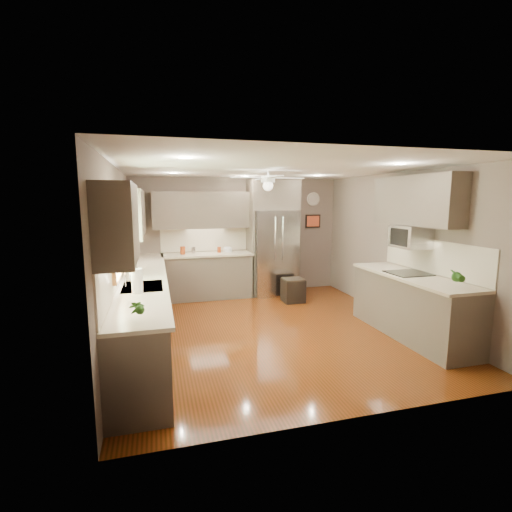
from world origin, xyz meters
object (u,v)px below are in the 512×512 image
canister_d (219,250)px  potted_plant_left (137,308)px  bowl (228,251)px  refrigerator (273,240)px  soap_bottle (133,276)px  potted_plant_right (457,276)px  canister_a (183,250)px  microwave (410,237)px  canister_b (193,250)px  paper_towel (137,281)px  stool (293,290)px

canister_d → potted_plant_left: potted_plant_left is taller
bowl → refrigerator: bearing=-4.2°
soap_bottle → potted_plant_left: (0.13, -1.72, 0.04)m
potted_plant_right → canister_a: bearing=129.3°
canister_d → potted_plant_left: size_ratio=0.45×
microwave → canister_a: bearing=139.9°
bowl → microwave: size_ratio=0.35×
canister_a → bowl: bearing=2.6°
canister_b → bowl: size_ratio=0.67×
bowl → microwave: (2.31, -2.78, 0.52)m
canister_d → potted_plant_right: size_ratio=0.40×
potted_plant_right → refrigerator: refrigerator is taller
paper_towel → canister_a: bearing=76.0°
microwave → stool: (-1.14, 1.98, -1.24)m
canister_b → soap_bottle: soap_bottle is taller
potted_plant_right → potted_plant_left: bearing=-175.3°
soap_bottle → paper_towel: bearing=-82.1°
canister_a → stool: size_ratio=0.34×
canister_a → bowl: canister_a is taller
potted_plant_right → paper_towel: 3.96m
canister_b → microwave: (3.03, -2.79, 0.47)m
canister_b → potted_plant_left: bearing=-102.6°
soap_bottle → potted_plant_right: (3.97, -1.41, 0.06)m
refrigerator → stool: 1.21m
potted_plant_left → canister_b: bearing=77.4°
canister_b → potted_plant_left: potted_plant_left is taller
canister_b → stool: bearing=-23.2°
soap_bottle → stool: soap_bottle is taller
potted_plant_left → stool: size_ratio=0.55×
refrigerator → canister_d: bearing=175.2°
canister_b → canister_d: canister_b is taller
canister_d → canister_b: bearing=-178.8°
soap_bottle → microwave: bearing=-4.5°
bowl → stool: bowl is taller
canister_a → stool: (2.11, -0.75, -0.78)m
stool → soap_bottle: bearing=-150.6°
refrigerator → microwave: bearing=-63.9°
microwave → paper_towel: size_ratio=1.66×
canister_d → potted_plant_left: (-1.47, -4.21, 0.07)m
potted_plant_right → bowl: potted_plant_right is taller
soap_bottle → microwave: microwave is taller
canister_a → stool: canister_a is taller
potted_plant_left → bowl: potted_plant_left is taller
canister_d → refrigerator: 1.18m
potted_plant_right → microwave: 1.16m
soap_bottle → refrigerator: (2.76, 2.39, 0.16)m
soap_bottle → potted_plant_left: bearing=-85.8°
canister_b → microwave: size_ratio=0.24×
canister_a → bowl: size_ratio=0.85×
stool → bowl: bearing=145.8°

